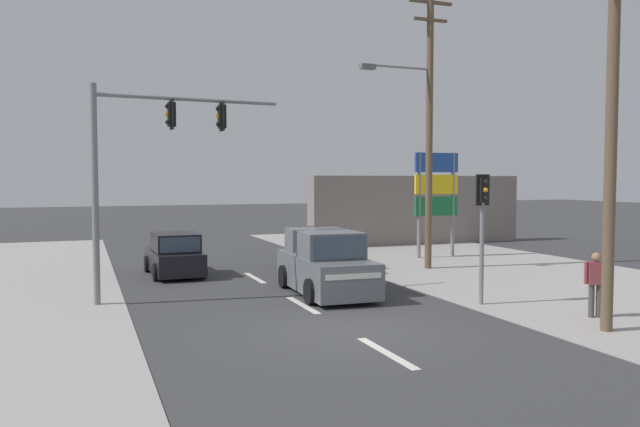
{
  "coord_description": "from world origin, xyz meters",
  "views": [
    {
      "loc": [
        -5.58,
        -12.87,
        3.43
      ],
      "look_at": [
        0.89,
        4.0,
        2.43
      ],
      "focal_mm": 35.0,
      "sensor_mm": 36.0,
      "label": 1
    }
  ],
  "objects": [
    {
      "name": "ground_plane",
      "position": [
        0.0,
        0.0,
        0.0
      ],
      "size": [
        140.0,
        140.0,
        0.0
      ],
      "primitive_type": "plane",
      "color": "#3A3A3D"
    },
    {
      "name": "lane_dash_near",
      "position": [
        0.0,
        -2.0,
        0.0
      ],
      "size": [
        0.2,
        2.4,
        0.01
      ],
      "primitive_type": "cube",
      "color": "silver",
      "rests_on": "ground"
    },
    {
      "name": "lane_dash_mid",
      "position": [
        0.0,
        3.0,
        0.0
      ],
      "size": [
        0.2,
        2.4,
        0.01
      ],
      "primitive_type": "cube",
      "color": "silver",
      "rests_on": "ground"
    },
    {
      "name": "lane_dash_far",
      "position": [
        0.0,
        8.0,
        0.0
      ],
      "size": [
        0.2,
        2.4,
        0.01
      ],
      "primitive_type": "cube",
      "color": "silver",
      "rests_on": "ground"
    },
    {
      "name": "kerb_right_verge",
      "position": [
        9.0,
        2.0,
        0.01
      ],
      "size": [
        10.0,
        44.0,
        0.02
      ],
      "primitive_type": "cube",
      "color": "#A39E99",
      "rests_on": "ground"
    },
    {
      "name": "utility_pole_foreground_right",
      "position": [
        5.28,
        -2.26,
        5.84
      ],
      "size": [
        3.78,
        0.54,
        10.93
      ],
      "color": "brown",
      "rests_on": "ground"
    },
    {
      "name": "utility_pole_midground_right",
      "position": [
        6.64,
        7.76,
        5.62
      ],
      "size": [
        3.78,
        0.3,
        10.49
      ],
      "color": "brown",
      "rests_on": "ground"
    },
    {
      "name": "traffic_signal_mast",
      "position": [
        -3.94,
        5.08,
        4.15
      ],
      "size": [
        5.28,
        0.54,
        6.0
      ],
      "color": "slate",
      "rests_on": "ground"
    },
    {
      "name": "pedestal_signal_right_kerb",
      "position": [
        4.55,
        1.26,
        2.42
      ],
      "size": [
        0.44,
        0.29,
        3.56
      ],
      "color": "slate",
      "rests_on": "ground"
    },
    {
      "name": "shopping_plaza_sign",
      "position": [
        8.89,
        10.68,
        2.98
      ],
      "size": [
        2.1,
        0.16,
        4.6
      ],
      "color": "slate",
      "rests_on": "ground"
    },
    {
      "name": "shopfront_wall_far",
      "position": [
        11.0,
        16.0,
        1.8
      ],
      "size": [
        12.0,
        1.0,
        3.6
      ],
      "primitive_type": "cube",
      "color": "gray",
      "rests_on": "ground"
    },
    {
      "name": "suv_crossing_left",
      "position": [
        1.21,
        4.38,
        0.88
      ],
      "size": [
        2.22,
        4.61,
        1.9
      ],
      "color": "slate",
      "rests_on": "ground"
    },
    {
      "name": "hatchback_kerbside_parked",
      "position": [
        -2.51,
        9.6,
        0.7
      ],
      "size": [
        1.87,
        3.68,
        1.53
      ],
      "color": "black",
      "rests_on": "ground"
    },
    {
      "name": "sedan_oncoming_near",
      "position": [
        3.11,
        9.32,
        0.7
      ],
      "size": [
        2.06,
        4.32,
        1.56
      ],
      "color": "black",
      "rests_on": "ground"
    },
    {
      "name": "pedestrian_at_kerb",
      "position": [
        6.21,
        -1.09,
        0.93
      ],
      "size": [
        0.51,
        0.36,
        1.63
      ],
      "color": "#47423D",
      "rests_on": "ground"
    }
  ]
}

